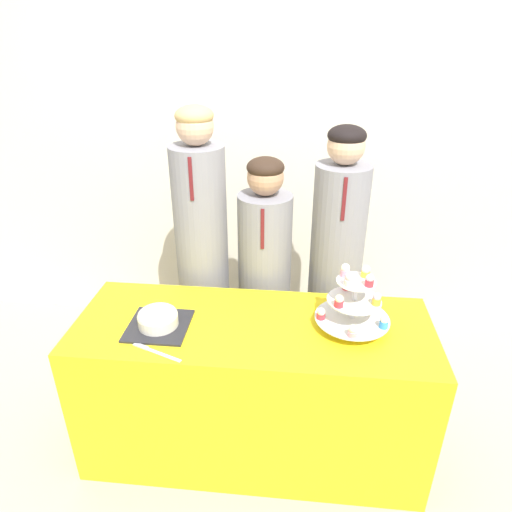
% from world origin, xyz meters
% --- Properties ---
extents(ground_plane, '(16.00, 16.00, 0.00)m').
position_xyz_m(ground_plane, '(0.00, 0.00, 0.00)').
color(ground_plane, '#ADA38E').
extents(wall_back, '(9.00, 0.06, 2.70)m').
position_xyz_m(wall_back, '(0.00, 1.54, 1.35)').
color(wall_back, beige).
rests_on(wall_back, ground_plane).
extents(table, '(1.67, 0.62, 0.78)m').
position_xyz_m(table, '(0.00, 0.31, 0.39)').
color(table, yellow).
rests_on(table, ground_plane).
extents(round_cake, '(0.28, 0.28, 0.10)m').
position_xyz_m(round_cake, '(-0.43, 0.25, 0.82)').
color(round_cake, '#232328').
rests_on(round_cake, table).
extents(cake_knife, '(0.24, 0.11, 0.01)m').
position_xyz_m(cake_knife, '(-0.42, 0.08, 0.78)').
color(cake_knife, silver).
rests_on(cake_knife, table).
extents(cupcake_stand, '(0.34, 0.34, 0.31)m').
position_xyz_m(cupcake_stand, '(0.45, 0.34, 0.92)').
color(cupcake_stand, silver).
rests_on(cupcake_stand, table).
extents(student_0, '(0.29, 0.30, 1.68)m').
position_xyz_m(student_0, '(-0.35, 0.84, 0.81)').
color(student_0, gray).
rests_on(student_0, ground_plane).
extents(student_1, '(0.30, 0.30, 1.43)m').
position_xyz_m(student_1, '(0.01, 0.84, 0.68)').
color(student_1, gray).
rests_on(student_1, ground_plane).
extents(student_2, '(0.29, 0.29, 1.60)m').
position_xyz_m(student_2, '(0.40, 0.84, 0.77)').
color(student_2, gray).
rests_on(student_2, ground_plane).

